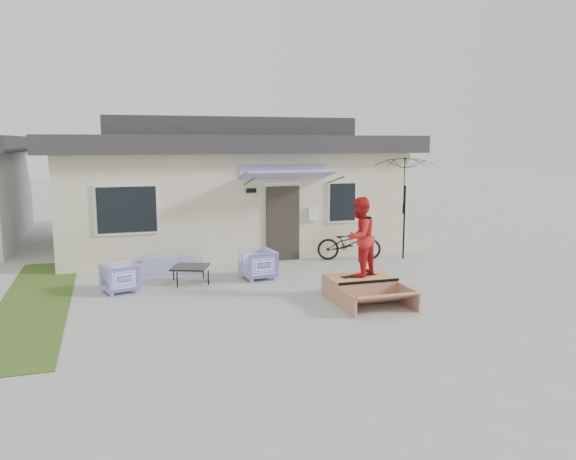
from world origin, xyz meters
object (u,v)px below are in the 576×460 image
object	(u,v)px
armchair_right	(258,263)
patio_umbrella	(405,198)
armchair_left	(120,276)
skateboard	(359,275)
loveseat	(169,260)
skate_ramp	(359,287)
coffee_table	(191,274)
skater	(359,235)
bicycle	(349,240)

from	to	relation	value
armchair_right	patio_umbrella	world-z (taller)	patio_umbrella
armchair_left	skateboard	distance (m)	5.29
loveseat	armchair_right	size ratio (longest dim) A/B	2.16
skateboard	patio_umbrella	bearing A→B (deg)	39.77
armchair_right	patio_umbrella	distance (m)	4.90
patio_umbrella	skate_ramp	xyz separation A→B (m)	(-2.93, -3.34, -1.52)
coffee_table	loveseat	bearing A→B (deg)	107.79
armchair_right	skater	xyz separation A→B (m)	(1.66, -2.25, 0.96)
skate_ramp	skater	size ratio (longest dim) A/B	1.07
patio_umbrella	bicycle	bearing A→B (deg)	168.56
armchair_left	bicycle	size ratio (longest dim) A/B	0.40
bicycle	skate_ramp	xyz separation A→B (m)	(-1.38, -3.65, -0.35)
loveseat	patio_umbrella	world-z (taller)	patio_umbrella
skateboard	skater	xyz separation A→B (m)	(0.00, 0.00, 0.88)
armchair_left	skater	size ratio (longest dim) A/B	0.43
armchair_left	bicycle	world-z (taller)	bicycle
armchair_right	coffee_table	xyz separation A→B (m)	(-1.63, 0.11, -0.20)
armchair_left	armchair_right	bearing A→B (deg)	-102.95
coffee_table	skate_ramp	bearing A→B (deg)	-36.21
patio_umbrella	skate_ramp	size ratio (longest dim) A/B	1.21
bicycle	skateboard	size ratio (longest dim) A/B	2.21
patio_umbrella	skater	world-z (taller)	skater
skater	skateboard	bearing A→B (deg)	180.00
coffee_table	skater	distance (m)	4.21
armchair_left	bicycle	xyz separation A→B (m)	(6.28, 1.62, 0.22)
coffee_table	bicycle	size ratio (longest dim) A/B	0.44
bicycle	patio_umbrella	xyz separation A→B (m)	(1.55, -0.31, 1.17)
patio_umbrella	armchair_right	bearing A→B (deg)	-167.17
skate_ramp	skateboard	bearing A→B (deg)	90.00
bicycle	skate_ramp	distance (m)	3.92
loveseat	patio_umbrella	distance (m)	6.75
bicycle	skateboard	bearing A→B (deg)	175.80
loveseat	coffee_table	xyz separation A→B (m)	(0.39, -1.20, -0.13)
armchair_right	skater	bearing A→B (deg)	29.51
armchair_left	skate_ramp	xyz separation A→B (m)	(4.90, -2.03, -0.14)
loveseat	skater	size ratio (longest dim) A/B	1.00
loveseat	armchair_left	bearing A→B (deg)	53.84
armchair_right	skateboard	xyz separation A→B (m)	(1.66, -2.25, 0.08)
patio_umbrella	skateboard	xyz separation A→B (m)	(-2.93, -3.29, -1.27)
bicycle	skate_ramp	size ratio (longest dim) A/B	1.00
coffee_table	skate_ramp	distance (m)	4.07
armchair_right	patio_umbrella	xyz separation A→B (m)	(4.59, 1.04, 1.35)
loveseat	skateboard	world-z (taller)	loveseat
armchair_left	armchair_right	size ratio (longest dim) A/B	0.92
skate_ramp	skater	world-z (taller)	skater
loveseat	skateboard	bearing A→B (deg)	137.73
loveseat	armchair_left	size ratio (longest dim) A/B	2.35
coffee_table	patio_umbrella	bearing A→B (deg)	8.53
bicycle	skater	size ratio (longest dim) A/B	1.07
loveseat	bicycle	bearing A→B (deg)	-177.63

